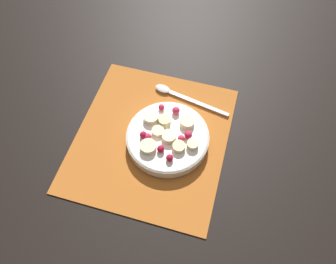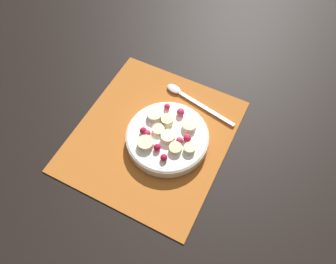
{
  "view_description": "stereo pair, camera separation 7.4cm",
  "coord_description": "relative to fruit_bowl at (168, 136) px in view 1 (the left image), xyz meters",
  "views": [
    {
      "loc": [
        0.37,
        0.15,
        0.67
      ],
      "look_at": [
        -0.0,
        0.04,
        0.04
      ],
      "focal_mm": 35.0,
      "sensor_mm": 36.0,
      "label": 1
    },
    {
      "loc": [
        0.34,
        0.21,
        0.67
      ],
      "look_at": [
        -0.0,
        0.04,
        0.04
      ],
      "focal_mm": 35.0,
      "sensor_mm": 36.0,
      "label": 2
    }
  ],
  "objects": [
    {
      "name": "ground_plane",
      "position": [
        0.0,
        -0.04,
        -0.02
      ],
      "size": [
        3.0,
        3.0,
        0.0
      ],
      "primitive_type": "plane",
      "color": "black"
    },
    {
      "name": "placemat",
      "position": [
        0.0,
        -0.04,
        -0.02
      ],
      "size": [
        0.39,
        0.35,
        0.01
      ],
      "color": "#B26023",
      "rests_on": "ground_plane"
    },
    {
      "name": "fruit_bowl",
      "position": [
        0.0,
        0.0,
        0.0
      ],
      "size": [
        0.19,
        0.19,
        0.05
      ],
      "color": "silver",
      "rests_on": "placemat"
    },
    {
      "name": "spoon",
      "position": [
        -0.13,
        -0.01,
        -0.01
      ],
      "size": [
        0.05,
        0.2,
        0.01
      ],
      "rotation": [
        0.0,
        0.0,
        4.52
      ],
      "color": "silver",
      "rests_on": "placemat"
    }
  ]
}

